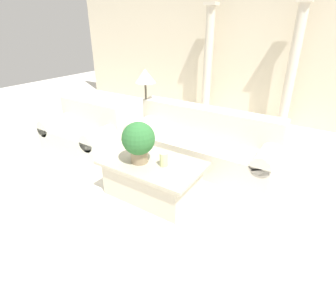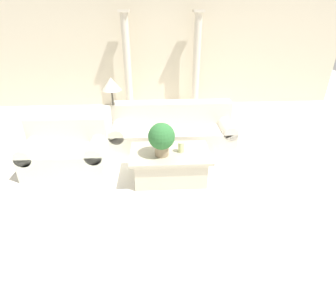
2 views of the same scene
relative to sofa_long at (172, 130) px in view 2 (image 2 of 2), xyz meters
name	(u,v)px [view 2 (image 2 of 2)]	position (x,y,z in m)	size (l,w,h in m)	color
ground_plane	(164,163)	(-0.20, -0.67, -0.34)	(16.00, 16.00, 0.00)	silver
wall_back	(158,46)	(-0.20, 2.67, 1.26)	(10.00, 0.06, 3.20)	beige
sofa_long	(172,130)	(0.00, 0.00, 0.00)	(2.37, 0.85, 0.86)	beige
loveseat	(67,149)	(-1.86, -0.69, 0.01)	(1.36, 0.85, 0.86)	silver
coffee_table	(170,165)	(-0.12, -1.14, -0.09)	(1.26, 0.78, 0.48)	beige
potted_plant	(162,138)	(-0.25, -1.22, 0.44)	(0.41, 0.41, 0.52)	#937F60
pillar_candle	(181,147)	(0.06, -1.13, 0.23)	(0.10, 0.10, 0.17)	beige
floor_lamp	(112,89)	(-1.13, 0.09, 0.83)	(0.36, 0.36, 1.38)	#4C473D
column_left	(127,62)	(-1.02, 2.32, 0.92)	(0.27, 0.27, 2.47)	beige
column_right	(196,61)	(0.79, 2.32, 0.92)	(0.27, 0.27, 2.47)	beige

